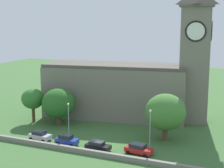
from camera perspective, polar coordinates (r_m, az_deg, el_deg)
The scene contains 12 objects.
ground_plane at distance 76.43m, azimuth 3.02°, elevation -6.58°, with size 200.00×200.00×0.00m, color #3D6633.
church at distance 80.34m, azimuth 3.08°, elevation 0.08°, with size 38.27×16.35×28.83m.
quay_barrier at distance 59.99m, azimuth -3.43°, elevation -11.00°, with size 47.52×0.70×0.85m, color gray.
car_silver at distance 67.94m, azimuth -11.60°, elevation -8.18°, with size 4.30×2.52×1.78m.
car_blue at distance 64.71m, azimuth -7.37°, elevation -8.95°, with size 4.20×2.20×1.88m.
car_black at distance 61.73m, azimuth -2.32°, elevation -9.96°, with size 4.45×2.39×1.64m.
car_red at distance 60.23m, azimuth 4.33°, elevation -10.45°, with size 4.86×2.73×1.76m.
streetlamp_west_mid at distance 67.18m, azimuth -7.06°, elevation -4.95°, with size 0.44×0.44×6.88m.
streetlamp_central at distance 60.83m, azimuth 6.19°, elevation -6.36°, with size 0.44×0.44×7.25m.
tree_churchyard at distance 65.90m, azimuth 8.66°, elevation -4.54°, with size 7.55×7.55×8.88m.
tree_by_tower at distance 78.88m, azimuth -12.71°, elevation -2.37°, with size 4.95×4.95×7.49m.
tree_riverside_west at distance 75.89m, azimuth -8.66°, elevation -3.11°, with size 7.14×7.14×7.95m.
Camera 1 is at (25.51, -53.51, 22.29)m, focal length 56.41 mm.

